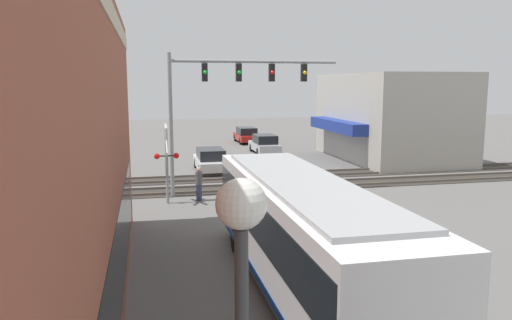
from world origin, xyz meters
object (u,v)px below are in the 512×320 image
(parked_car_white, at_px, (210,161))
(pedestrian_at_crossing, at_px, (199,184))
(pedestrian_near_bus, at_px, (387,280))
(parked_car_silver, at_px, (265,145))
(city_bus, at_px, (302,231))
(parked_car_red, at_px, (246,136))
(crossing_signal, at_px, (167,156))

(parked_car_white, xyz_separation_m, pedestrian_at_crossing, (-8.12, 1.60, 0.15))
(pedestrian_near_bus, bearing_deg, parked_car_silver, -7.33)
(city_bus, relative_size, parked_car_silver, 2.68)
(city_bus, distance_m, pedestrian_near_bus, 2.53)
(pedestrian_near_bus, xyz_separation_m, pedestrian_at_crossing, (13.03, 3.33, 0.02))
(pedestrian_near_bus, height_order, pedestrian_at_crossing, pedestrian_at_crossing)
(parked_car_red, bearing_deg, parked_car_white, 160.16)
(parked_car_white, bearing_deg, pedestrian_at_crossing, 168.82)
(parked_car_red, bearing_deg, pedestrian_at_crossing, 163.12)
(parked_car_silver, relative_size, pedestrian_near_bus, 2.69)
(parked_car_white, relative_size, pedestrian_near_bus, 2.90)
(crossing_signal, xyz_separation_m, parked_car_white, (8.36, -3.12, -1.60))
(crossing_signal, height_order, parked_car_silver, crossing_signal)
(city_bus, bearing_deg, parked_car_red, -8.89)
(parked_car_white, bearing_deg, pedestrian_near_bus, -175.33)
(city_bus, height_order, crossing_signal, crossing_signal)
(crossing_signal, distance_m, parked_car_white, 9.06)
(crossing_signal, relative_size, pedestrian_at_crossing, 2.29)
(pedestrian_near_bus, relative_size, pedestrian_at_crossing, 0.98)
(city_bus, relative_size, pedestrian_near_bus, 7.20)
(city_bus, relative_size, parked_car_white, 2.48)
(city_bus, xyz_separation_m, pedestrian_near_bus, (-1.60, -1.73, -0.93))
(crossing_signal, height_order, parked_car_red, crossing_signal)
(crossing_signal, xyz_separation_m, parked_car_silver, (15.73, -8.52, -1.59))
(parked_car_silver, bearing_deg, crossing_signal, 151.55)
(crossing_signal, relative_size, parked_car_silver, 0.87)
(city_bus, distance_m, parked_car_silver, 27.48)
(crossing_signal, bearing_deg, parked_car_white, -20.50)
(parked_car_silver, height_order, parked_car_red, parked_car_silver)
(parked_car_white, height_order, pedestrian_near_bus, pedestrian_near_bus)
(city_bus, height_order, parked_car_red, city_bus)
(pedestrian_near_bus, bearing_deg, crossing_signal, 20.77)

